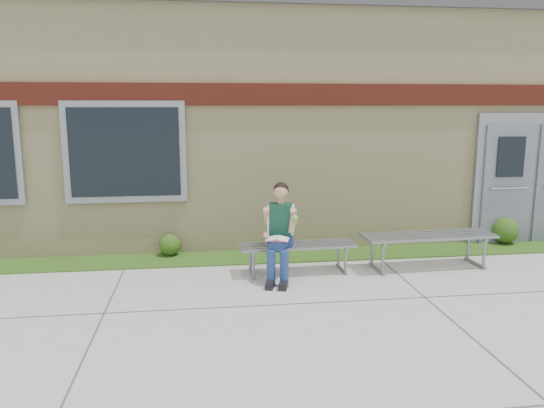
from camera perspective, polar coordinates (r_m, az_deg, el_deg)
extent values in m
plane|color=#9E9E99|center=(6.41, 9.59, -11.88)|extent=(80.00, 80.00, 0.00)
cube|color=#214A13|center=(8.79, 4.60, -5.45)|extent=(16.00, 0.80, 0.02)
cube|color=beige|center=(11.79, 1.23, 8.51)|extent=(16.00, 6.00, 4.00)
cube|color=#3F3F42|center=(11.90, 1.27, 18.66)|extent=(16.20, 6.20, 0.20)
cube|color=maroon|center=(8.81, 4.33, 11.66)|extent=(16.00, 0.06, 0.35)
cube|color=slate|center=(8.72, -15.50, 5.39)|extent=(1.90, 0.08, 1.60)
cube|color=black|center=(8.68, -15.54, 5.37)|extent=(1.70, 0.04, 1.40)
cube|color=slate|center=(10.46, 26.21, 2.47)|extent=(2.20, 0.08, 2.30)
cube|color=slate|center=(10.17, 23.98, 1.86)|extent=(0.92, 0.06, 2.10)
cube|color=slate|center=(7.76, 2.78, -4.45)|extent=(1.70, 0.52, 0.03)
cube|color=slate|center=(7.73, -2.19, -6.27)|extent=(0.05, 0.47, 0.38)
cube|color=slate|center=(7.96, 7.57, -5.84)|extent=(0.05, 0.47, 0.38)
cube|color=slate|center=(8.32, 16.48, -3.27)|extent=(2.03, 0.65, 0.04)
cube|color=slate|center=(8.10, 11.17, -5.40)|extent=(0.07, 0.56, 0.46)
cube|color=slate|center=(8.74, 21.20, -4.75)|extent=(0.07, 0.56, 0.46)
cube|color=navy|center=(7.65, 0.97, -3.91)|extent=(0.40, 0.33, 0.16)
cube|color=#0E3321|center=(7.55, 0.96, -1.65)|extent=(0.37, 0.28, 0.46)
sphere|color=tan|center=(7.47, 0.96, 1.35)|extent=(0.26, 0.26, 0.21)
sphere|color=black|center=(7.49, 0.98, 1.53)|extent=(0.27, 0.27, 0.22)
cylinder|color=navy|center=(7.40, 0.02, -4.24)|extent=(0.26, 0.45, 0.15)
cylinder|color=navy|center=(7.38, 1.41, -4.29)|extent=(0.26, 0.45, 0.15)
cylinder|color=navy|center=(7.25, -0.10, -6.92)|extent=(0.12, 0.12, 0.50)
cylinder|color=navy|center=(7.23, 1.33, -6.98)|extent=(0.12, 0.12, 0.50)
cube|color=black|center=(7.25, -0.19, -8.61)|extent=(0.17, 0.28, 0.10)
cube|color=black|center=(7.22, 1.25, -8.67)|extent=(0.17, 0.28, 0.10)
cylinder|color=tan|center=(7.51, -0.55, -1.26)|extent=(0.15, 0.24, 0.27)
cylinder|color=tan|center=(7.46, 2.36, -1.34)|extent=(0.15, 0.24, 0.27)
cube|color=white|center=(7.25, 0.59, -3.74)|extent=(0.36, 0.30, 0.02)
cube|color=#D75068|center=(7.25, 0.59, -3.83)|extent=(0.36, 0.31, 0.01)
sphere|color=#68D338|center=(7.32, 2.48, -1.50)|extent=(0.08, 0.08, 0.08)
sphere|color=#214A13|center=(8.81, -10.92, -4.33)|extent=(0.35, 0.35, 0.35)
sphere|color=#214A13|center=(10.25, 23.77, -2.60)|extent=(0.46, 0.46, 0.46)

